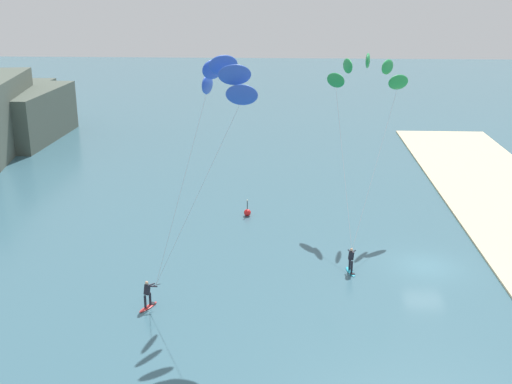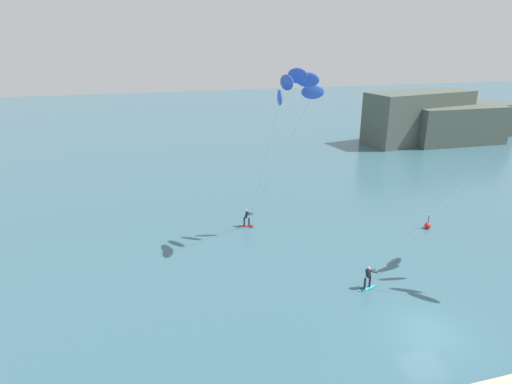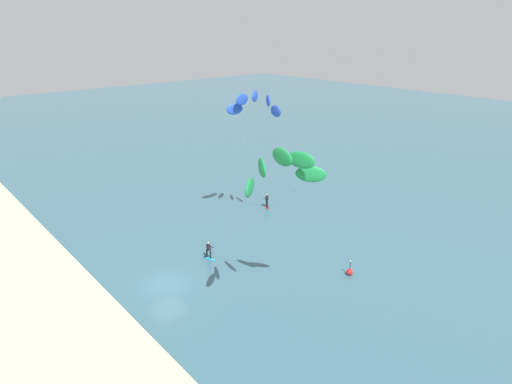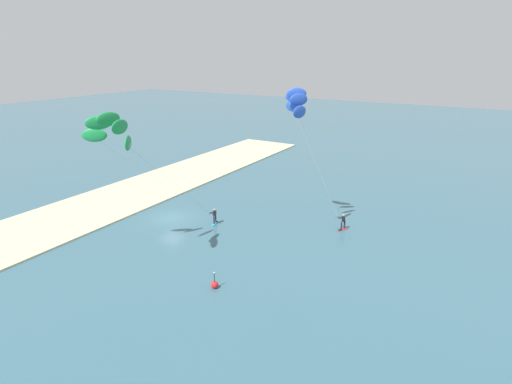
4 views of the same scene
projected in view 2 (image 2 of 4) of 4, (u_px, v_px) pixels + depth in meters
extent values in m
plane|color=#386070|center=(428.00, 332.00, 25.14)|extent=(240.00, 240.00, 0.00)
ellipsoid|color=red|center=(247.00, 226.00, 39.00)|extent=(1.50, 1.00, 0.08)
cube|color=black|center=(251.00, 226.00, 38.91)|extent=(0.38, 0.38, 0.02)
cylinder|color=black|center=(244.00, 221.00, 38.90)|extent=(0.14, 0.14, 0.78)
cylinder|color=black|center=(249.00, 222.00, 38.81)|extent=(0.14, 0.14, 0.78)
cube|color=black|center=(247.00, 215.00, 38.62)|extent=(0.42, 0.41, 0.63)
sphere|color=tan|center=(247.00, 210.00, 38.48)|extent=(0.20, 0.20, 0.20)
cylinder|color=black|center=(251.00, 215.00, 38.23)|extent=(0.33, 0.48, 0.03)
cylinder|color=black|center=(250.00, 213.00, 38.47)|extent=(0.55, 0.42, 0.15)
cylinder|color=black|center=(248.00, 214.00, 38.31)|extent=(0.21, 0.61, 0.15)
ellipsoid|color=blue|center=(280.00, 97.00, 30.24)|extent=(0.67, 1.81, 1.10)
ellipsoid|color=blue|center=(287.00, 82.00, 30.45)|extent=(0.65, 1.81, 1.10)
ellipsoid|color=blue|center=(298.00, 76.00, 31.24)|extent=(1.25, 1.66, 1.10)
ellipsoid|color=blue|center=(308.00, 80.00, 32.28)|extent=(1.65, 1.27, 1.10)
ellipsoid|color=blue|center=(313.00, 92.00, 33.14)|extent=(1.81, 0.67, 1.10)
cylinder|color=#B2B2B7|center=(264.00, 165.00, 34.29)|extent=(0.82, 4.97, 10.57)
cylinder|color=#B2B2B7|center=(280.00, 159.00, 35.74)|extent=(4.25, 2.72, 10.57)
ellipsoid|color=#23ADD1|center=(367.00, 288.00, 29.43)|extent=(1.54, 0.68, 0.08)
cube|color=black|center=(362.00, 289.00, 29.23)|extent=(0.34, 0.34, 0.02)
cylinder|color=black|center=(370.00, 282.00, 29.38)|extent=(0.14, 0.14, 0.78)
cylinder|color=black|center=(365.00, 283.00, 29.18)|extent=(0.14, 0.14, 0.78)
cube|color=black|center=(368.00, 274.00, 29.05)|extent=(0.38, 0.36, 0.63)
sphere|color=tan|center=(369.00, 268.00, 28.90)|extent=(0.20, 0.20, 0.20)
cylinder|color=black|center=(376.00, 271.00, 29.06)|extent=(0.55, 0.11, 0.03)
cylinder|color=black|center=(372.00, 270.00, 29.12)|extent=(0.61, 0.22, 0.15)
cylinder|color=black|center=(373.00, 272.00, 28.91)|extent=(0.56, 0.38, 0.15)
cylinder|color=#B2B2B7|center=(470.00, 212.00, 26.98)|extent=(9.92, 3.91, 9.13)
cylinder|color=#B2B2B7|center=(450.00, 199.00, 29.16)|extent=(10.63, 0.74, 9.13)
sphere|color=red|center=(428.00, 226.00, 38.53)|extent=(0.56, 0.56, 0.56)
cylinder|color=#262628|center=(429.00, 219.00, 38.32)|extent=(0.06, 0.06, 0.70)
sphere|color=#F2F2CC|center=(429.00, 215.00, 38.18)|extent=(0.12, 0.12, 0.12)
cube|color=#4C564C|center=(418.00, 117.00, 68.82)|extent=(18.49, 8.98, 8.03)
cube|color=#4C564C|center=(454.00, 124.00, 68.99)|extent=(15.08, 7.68, 5.90)
cube|color=#4C564C|center=(465.00, 120.00, 74.00)|extent=(15.78, 6.59, 5.38)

